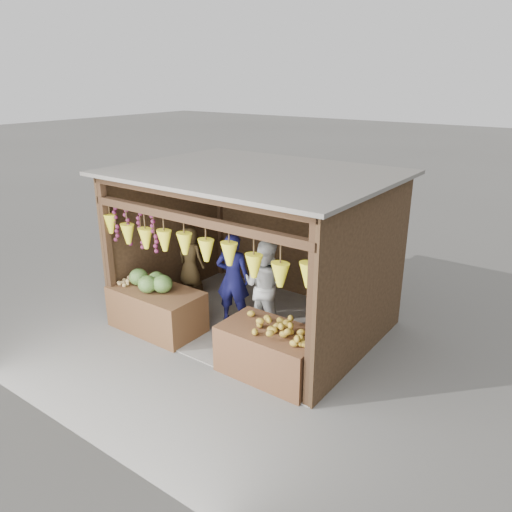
{
  "coord_description": "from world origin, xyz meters",
  "views": [
    {
      "loc": [
        4.61,
        -6.27,
        4.07
      ],
      "look_at": [
        0.11,
        -0.1,
        1.29
      ],
      "focal_mm": 35.0,
      "sensor_mm": 36.0,
      "label": 1
    }
  ],
  "objects_px": {
    "counter_left": "(157,309)",
    "counter_right": "(271,352)",
    "woman_standing": "(265,286)",
    "vendor_seated": "(190,256)",
    "man_standing": "(233,278)"
  },
  "relations": [
    {
      "from": "counter_left",
      "to": "woman_standing",
      "type": "xyz_separation_m",
      "value": [
        1.47,
        1.08,
        0.43
      ]
    },
    {
      "from": "counter_left",
      "to": "counter_right",
      "type": "relative_size",
      "value": 1.08
    },
    {
      "from": "counter_left",
      "to": "man_standing",
      "type": "height_order",
      "value": "man_standing"
    },
    {
      "from": "counter_left",
      "to": "man_standing",
      "type": "xyz_separation_m",
      "value": [
        0.86,
        0.99,
        0.44
      ]
    },
    {
      "from": "counter_left",
      "to": "vendor_seated",
      "type": "xyz_separation_m",
      "value": [
        -0.39,
        1.26,
        0.5
      ]
    },
    {
      "from": "woman_standing",
      "to": "counter_right",
      "type": "bearing_deg",
      "value": 123.33
    },
    {
      "from": "counter_left",
      "to": "woman_standing",
      "type": "bearing_deg",
      "value": 36.32
    },
    {
      "from": "man_standing",
      "to": "woman_standing",
      "type": "xyz_separation_m",
      "value": [
        0.61,
        0.09,
        -0.01
      ]
    },
    {
      "from": "counter_left",
      "to": "man_standing",
      "type": "relative_size",
      "value": 0.99
    },
    {
      "from": "counter_right",
      "to": "man_standing",
      "type": "height_order",
      "value": "man_standing"
    },
    {
      "from": "counter_right",
      "to": "man_standing",
      "type": "xyz_separation_m",
      "value": [
        -1.47,
        0.98,
        0.45
      ]
    },
    {
      "from": "counter_left",
      "to": "vendor_seated",
      "type": "bearing_deg",
      "value": 107.17
    },
    {
      "from": "vendor_seated",
      "to": "counter_left",
      "type": "bearing_deg",
      "value": 105.47
    },
    {
      "from": "man_standing",
      "to": "vendor_seated",
      "type": "distance_m",
      "value": 1.28
    },
    {
      "from": "woman_standing",
      "to": "counter_left",
      "type": "bearing_deg",
      "value": 30.81
    }
  ]
}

